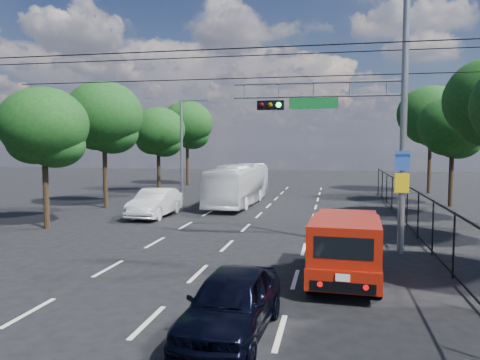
% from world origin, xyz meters
% --- Properties ---
extents(ground, '(120.00, 120.00, 0.00)m').
position_xyz_m(ground, '(0.00, 0.00, 0.00)').
color(ground, black).
rests_on(ground, ground).
extents(lane_markings, '(6.12, 38.00, 0.01)m').
position_xyz_m(lane_markings, '(-0.00, 14.00, 0.01)').
color(lane_markings, beige).
rests_on(lane_markings, ground).
extents(signal_mast, '(6.43, 0.39, 9.50)m').
position_xyz_m(signal_mast, '(5.28, 7.99, 5.24)').
color(signal_mast, slate).
rests_on(signal_mast, ground).
extents(streetlight_left, '(2.09, 0.22, 7.08)m').
position_xyz_m(streetlight_left, '(-6.33, 22.00, 3.94)').
color(streetlight_left, slate).
rests_on(streetlight_left, ground).
extents(utility_wires, '(22.00, 5.04, 0.74)m').
position_xyz_m(utility_wires, '(0.00, 8.83, 7.23)').
color(utility_wires, black).
rests_on(utility_wires, ground).
extents(fence_right, '(0.06, 34.03, 2.00)m').
position_xyz_m(fence_right, '(7.60, 12.17, 1.03)').
color(fence_right, black).
rests_on(fence_right, ground).
extents(tree_right_d, '(4.32, 4.32, 7.02)m').
position_xyz_m(tree_right_d, '(11.42, 22.02, 4.85)').
color(tree_right_d, black).
rests_on(tree_right_d, ground).
extents(tree_right_e, '(5.28, 5.28, 8.58)m').
position_xyz_m(tree_right_e, '(11.62, 30.02, 5.94)').
color(tree_right_e, black).
rests_on(tree_right_e, ground).
extents(tree_left_b, '(4.08, 4.08, 6.63)m').
position_xyz_m(tree_left_b, '(-9.18, 10.02, 4.58)').
color(tree_left_b, black).
rests_on(tree_left_b, ground).
extents(tree_left_c, '(4.80, 4.80, 7.80)m').
position_xyz_m(tree_left_c, '(-9.78, 17.02, 5.40)').
color(tree_left_c, black).
rests_on(tree_left_c, ground).
extents(tree_left_d, '(4.20, 4.20, 6.83)m').
position_xyz_m(tree_left_d, '(-9.38, 25.02, 4.72)').
color(tree_left_d, black).
rests_on(tree_left_d, ground).
extents(tree_left_e, '(4.92, 4.92, 7.99)m').
position_xyz_m(tree_left_e, '(-9.58, 33.02, 5.53)').
color(tree_left_e, black).
rests_on(tree_left_e, ground).
extents(red_pickup, '(2.15, 5.31, 1.94)m').
position_xyz_m(red_pickup, '(4.45, 4.23, 1.04)').
color(red_pickup, black).
rests_on(red_pickup, ground).
extents(navy_hatchback, '(1.87, 4.12, 1.37)m').
position_xyz_m(navy_hatchback, '(2.00, -0.30, 0.69)').
color(navy_hatchback, black).
rests_on(navy_hatchback, ground).
extents(white_bus, '(2.56, 9.59, 2.65)m').
position_xyz_m(white_bus, '(-2.00, 20.15, 1.32)').
color(white_bus, silver).
rests_on(white_bus, ground).
extents(white_van, '(1.64, 4.64, 1.53)m').
position_xyz_m(white_van, '(-5.50, 14.36, 0.76)').
color(white_van, silver).
rests_on(white_van, ground).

